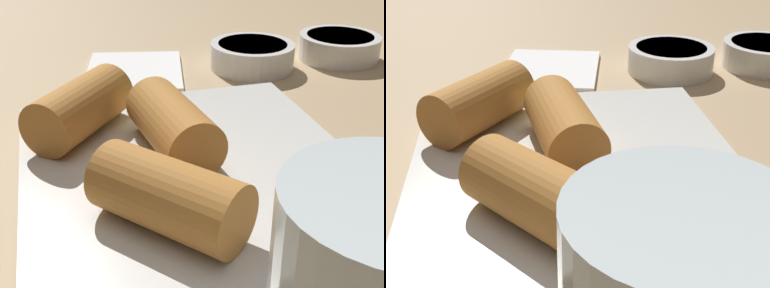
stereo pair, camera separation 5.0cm
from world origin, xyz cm
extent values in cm
cube|color=tan|center=(0.00, 0.00, 1.00)|extent=(180.00, 140.00, 2.00)
cube|color=silver|center=(-3.76, -2.83, 2.60)|extent=(27.81, 24.18, 1.20)
cube|color=silver|center=(-3.76, -2.83, 3.35)|extent=(28.92, 25.15, 0.30)
cylinder|color=#B77533|center=(-6.30, -3.62, 5.79)|extent=(10.33, 5.83, 4.58)
sphere|color=#6B9E47|center=(-10.48, -4.18, 5.79)|extent=(2.98, 2.98, 2.98)
cylinder|color=#B77533|center=(3.27, -6.22, 5.79)|extent=(10.47, 9.79, 4.58)
sphere|color=#B23D2D|center=(0.02, -8.92, 5.79)|extent=(2.98, 2.98, 2.98)
cylinder|color=#B77533|center=(-11.53, -10.25, 5.79)|extent=(10.50, 9.73, 4.58)
sphere|color=#56843D|center=(-14.81, -7.59, 5.79)|extent=(2.98, 2.98, 2.98)
cylinder|color=white|center=(-26.88, 10.98, 3.51)|extent=(9.89, 9.89, 3.02)
cylinder|color=maroon|center=(-26.88, 10.98, 4.75)|extent=(8.11, 8.11, 0.54)
cylinder|color=white|center=(-27.20, 22.61, 3.51)|extent=(9.89, 9.89, 3.02)
cylinder|color=beige|center=(-27.20, 22.61, 4.75)|extent=(8.11, 8.11, 0.54)
cube|color=white|center=(-28.57, -2.85, 2.30)|extent=(14.74, 13.27, 0.60)
camera|label=1|loc=(29.80, -12.16, 23.61)|focal=50.00mm
camera|label=2|loc=(30.79, -7.26, 23.61)|focal=50.00mm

